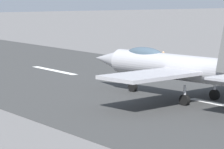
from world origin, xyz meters
name	(u,v)px	position (x,y,z in m)	size (l,w,h in m)	color
fighter_jet	(181,67)	(4.67, 0.89, 2.38)	(17.30, 15.06, 5.58)	#9E9DA3
crew_person	(163,59)	(20.88, -10.70, 0.81)	(0.65, 0.43, 1.62)	#1E2338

